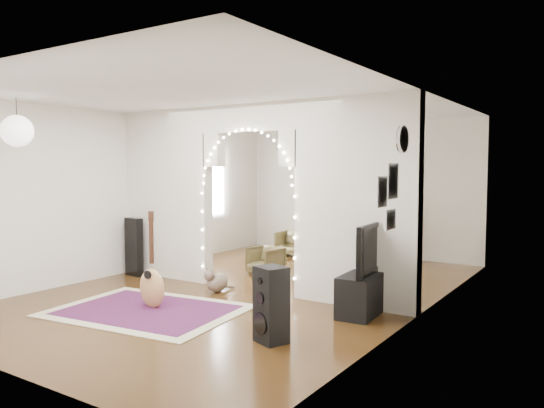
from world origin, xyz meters
The scene contains 24 objects.
floor centered at (0.00, 0.00, 0.00)m, with size 7.50×7.50×0.00m, color black.
ceiling centered at (0.00, 0.00, 2.70)m, with size 5.00×7.50×0.02m, color white.
wall_back centered at (0.00, 3.75, 1.35)m, with size 5.00×0.02×2.70m, color silver.
wall_left centered at (-2.50, 0.00, 1.35)m, with size 0.02×7.50×2.70m, color silver.
wall_right centered at (2.50, 0.00, 1.35)m, with size 0.02×7.50×2.70m, color silver.
divider_wall centered at (0.00, 0.00, 1.42)m, with size 5.00×0.20×2.70m.
fairy_lights centered at (0.00, -0.13, 1.55)m, with size 1.64×0.04×1.60m, color #FFEABF, non-canonical shape.
window centered at (-2.47, 1.80, 1.50)m, with size 0.04×1.20×1.40m, color white.
wall_clock centered at (2.48, -0.60, 2.10)m, with size 0.31×0.31×0.03m, color white.
picture_frames centered at (2.48, -1.00, 1.50)m, with size 0.02×0.50×0.70m, color white, non-canonical shape.
paper_lantern centered at (-1.90, -2.40, 2.25)m, with size 0.40×0.40×0.40m, color white.
ceiling_fan centered at (0.00, 2.00, 2.40)m, with size 1.10×1.10×0.30m, color gold, non-canonical shape.
area_rug centered at (-0.40, -1.66, 0.01)m, with size 2.27×1.71×0.02m, color maroon.
guitar_case centered at (-2.20, -0.25, 0.48)m, with size 0.37×0.12×0.96m, color black.
acoustic_guitar centered at (-0.45, -1.53, 0.46)m, with size 0.44×0.21×1.05m.
tabby_cat centered at (-0.31, -0.42, 0.15)m, with size 0.29×0.57×0.37m.
floor_speaker centered at (1.55, -1.81, 0.39)m, with size 0.38×0.36×0.78m.
media_console centered at (1.90, -0.25, 0.25)m, with size 0.40×1.00×0.50m, color black.
tv centered at (1.90, -0.25, 0.81)m, with size 1.07×0.14×0.62m, color black.
bookcase centered at (0.13, 3.50, 0.67)m, with size 1.30×0.33×1.34m, color beige.
dining_table centered at (0.73, 3.40, 0.68)m, with size 1.30×0.96×0.76m.
flower_vase centered at (0.73, 3.40, 0.85)m, with size 0.18×0.18×0.19m, color white.
dining_chair_left centered at (-1.09, 2.93, 0.24)m, with size 0.52×0.53×0.49m, color brown.
dining_chair_right centered at (-0.45, 1.03, 0.23)m, with size 0.49×0.51×0.46m, color brown.
Camera 1 is at (4.48, -6.25, 1.80)m, focal length 35.00 mm.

